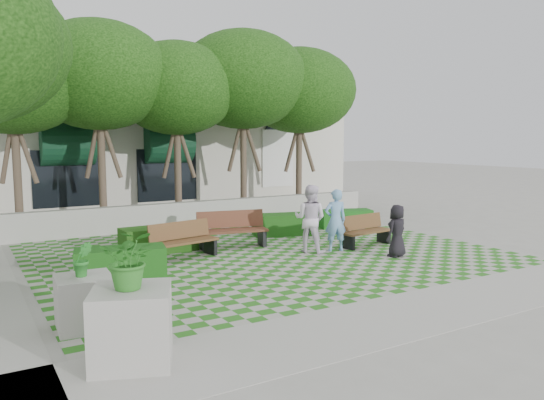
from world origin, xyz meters
TOP-DOWN VIEW (x-y plane):
  - ground at (0.00, 0.00)m, footprint 90.00×90.00m
  - lawn at (0.00, 1.00)m, footprint 12.00×12.00m
  - sidewalk_south at (0.00, -4.70)m, footprint 16.00×2.00m
  - retaining_wall at (0.00, 6.20)m, footprint 15.00×0.36m
  - bench_east at (3.04, 0.42)m, footprint 1.77×0.76m
  - bench_mid at (-0.42, 2.22)m, footprint 2.09×1.06m
  - bench_west at (-2.17, 1.59)m, footprint 1.91×0.95m
  - hedge_east at (4.55, 3.18)m, footprint 1.95×1.29m
  - hedge_midright at (1.91, 3.09)m, footprint 2.13×1.33m
  - hedge_midleft at (-2.48, 2.64)m, footprint 2.09×0.90m
  - hedge_west at (-4.12, 0.47)m, footprint 2.10×1.19m
  - planter_front at (-5.21, -4.22)m, footprint 1.40×1.40m
  - planter_back at (-5.50, -2.44)m, footprint 0.94×0.94m
  - person_blue at (1.83, 0.26)m, footprint 0.73×0.58m
  - person_dark at (2.79, -1.16)m, footprint 0.77×0.58m
  - person_white at (1.13, 0.50)m, footprint 1.12×1.16m
  - tree_row at (-1.86, 5.95)m, footprint 17.70×13.40m
  - building at (0.93, 14.08)m, footprint 18.00×8.92m

SIDE VIEW (x-z plane):
  - ground at x=0.00m, z-range 0.00..0.00m
  - sidewalk_south at x=0.00m, z-range 0.00..0.01m
  - lawn at x=0.00m, z-range 0.01..0.01m
  - hedge_east at x=4.55m, z-range 0.00..0.64m
  - hedge_west at x=-4.12m, z-range 0.00..0.69m
  - hedge_midright at x=1.91m, z-range 0.00..0.70m
  - hedge_midleft at x=-2.48m, z-range 0.00..0.72m
  - bench_east at x=3.04m, z-range -0.02..0.89m
  - retaining_wall at x=0.00m, z-range 0.00..0.90m
  - bench_west at x=-2.17m, z-range -0.02..0.94m
  - planter_back at x=-5.50m, z-range -0.24..1.23m
  - bench_mid at x=-0.42m, z-range -0.02..1.03m
  - person_dark at x=2.79m, z-range 0.00..1.40m
  - planter_front at x=-5.21m, z-range -0.18..1.73m
  - person_blue at x=1.83m, z-range 0.00..1.75m
  - person_white at x=1.13m, z-range 0.00..1.89m
  - building at x=0.93m, z-range -0.06..5.09m
  - tree_row at x=-1.86m, z-range 1.47..8.88m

